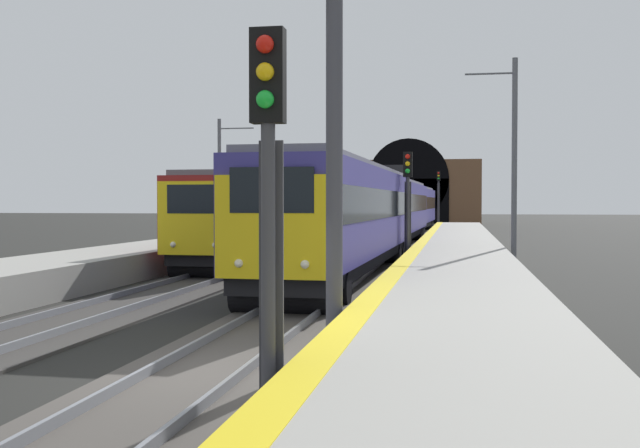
{
  "coord_description": "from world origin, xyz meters",
  "views": [
    {
      "loc": [
        -11.23,
        -3.89,
        2.68
      ],
      "look_at": [
        12.31,
        0.39,
        2.0
      ],
      "focal_mm": 42.86,
      "sensor_mm": 36.0,
      "label": 1
    }
  ],
  "objects": [
    {
      "name": "ground_plane",
      "position": [
        0.0,
        0.0,
        0.0
      ],
      "size": [
        320.0,
        320.0,
        0.0
      ],
      "primitive_type": "plane",
      "color": "black"
    },
    {
      "name": "platform_right",
      "position": [
        0.0,
        -3.87,
        0.46
      ],
      "size": [
        112.0,
        3.62,
        0.92
      ],
      "primitive_type": "cube",
      "color": "#9E9B93",
      "rests_on": "ground_plane"
    },
    {
      "name": "platform_right_edge_strip",
      "position": [
        0.0,
        -2.31,
        0.93
      ],
      "size": [
        112.0,
        0.5,
        0.01
      ],
      "primitive_type": "cube",
      "color": "yellow",
      "rests_on": "platform_right"
    },
    {
      "name": "track_main_line",
      "position": [
        0.0,
        0.0,
        0.04
      ],
      "size": [
        160.0,
        2.76,
        0.21
      ],
      "color": "#4C4742",
      "rests_on": "ground_plane"
    },
    {
      "name": "train_main_approaching",
      "position": [
        35.14,
        0.0,
        2.27
      ],
      "size": [
        59.71,
        3.21,
        4.91
      ],
      "rotation": [
        0.0,
        0.0,
        3.12
      ],
      "color": "navy",
      "rests_on": "ground_plane"
    },
    {
      "name": "train_adjacent_platform",
      "position": [
        43.68,
        4.6,
        2.16
      ],
      "size": [
        61.01,
        3.22,
        3.79
      ],
      "rotation": [
        0.0,
        0.0,
        3.12
      ],
      "color": "maroon",
      "rests_on": "ground_plane"
    },
    {
      "name": "railway_signal_near",
      "position": [
        -2.96,
        -1.8,
        2.82
      ],
      "size": [
        0.39,
        0.38,
        4.61
      ],
      "rotation": [
        0.0,
        0.0,
        3.14
      ],
      "color": "#38383D",
      "rests_on": "ground_plane"
    },
    {
      "name": "railway_signal_mid",
      "position": [
        20.68,
        -1.8,
        2.91
      ],
      "size": [
        0.39,
        0.38,
        4.77
      ],
      "rotation": [
        0.0,
        0.0,
        3.14
      ],
      "color": "#38383D",
      "rests_on": "ground_plane"
    },
    {
      "name": "railway_signal_far",
      "position": [
        70.08,
        -1.8,
        3.56
      ],
      "size": [
        0.39,
        0.38,
        5.95
      ],
      "rotation": [
        0.0,
        0.0,
        3.14
      ],
      "color": "#38383D",
      "rests_on": "ground_plane"
    },
    {
      "name": "overhead_signal_gantry",
      "position": [
        1.25,
        2.3,
        5.45
      ],
      "size": [
        0.7,
        8.6,
        7.25
      ],
      "color": "#3F3F47",
      "rests_on": "ground_plane"
    },
    {
      "name": "tunnel_portal",
      "position": [
        85.4,
        2.3,
        4.03
      ],
      "size": [
        2.17,
        17.96,
        10.63
      ],
      "color": "brown",
      "rests_on": "ground_plane"
    },
    {
      "name": "catenary_mast_near",
      "position": [
        34.13,
        10.64,
        4.03
      ],
      "size": [
        0.22,
        2.3,
        7.82
      ],
      "color": "#595B60",
      "rests_on": "ground_plane"
    },
    {
      "name": "catenary_mast_far",
      "position": [
        20.31,
        -6.05,
        4.33
      ],
      "size": [
        0.22,
        2.08,
        8.45
      ],
      "color": "#595B60",
      "rests_on": "ground_plane"
    }
  ]
}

